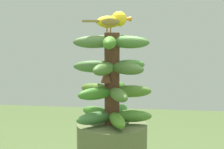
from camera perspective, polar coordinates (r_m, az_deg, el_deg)
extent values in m
cylinder|color=#4C2D1E|center=(1.29, 0.00, -0.72)|extent=(0.05, 0.05, 0.33)
ellipsoid|color=#3D7827|center=(1.36, -2.25, -5.98)|extent=(0.15, 0.12, 0.04)
ellipsoid|color=#3D6B36|center=(1.28, -2.63, -6.86)|extent=(0.14, 0.13, 0.04)
ellipsoid|color=#467A24|center=(1.25, 0.79, -7.22)|extent=(0.10, 0.15, 0.04)
ellipsoid|color=#497B2C|center=(1.31, 3.03, -6.49)|extent=(0.15, 0.05, 0.04)
ellipsoid|color=#3D7930|center=(1.37, 1.06, -5.78)|extent=(0.08, 0.16, 0.04)
ellipsoid|color=#4D782A|center=(1.29, 2.96, -2.65)|extent=(0.15, 0.06, 0.04)
ellipsoid|color=#407A26|center=(1.36, 0.86, -2.16)|extent=(0.07, 0.15, 0.04)
ellipsoid|color=#517624|center=(1.33, -2.34, -2.35)|extent=(0.15, 0.11, 0.04)
ellipsoid|color=#3D7927|center=(1.25, -2.46, -3.00)|extent=(0.14, 0.13, 0.04)
ellipsoid|color=#4C6E31|center=(1.23, 0.98, -3.21)|extent=(0.10, 0.15, 0.04)
ellipsoid|color=#4D7F31|center=(1.34, -0.57, 1.55)|extent=(0.09, 0.15, 0.04)
ellipsoid|color=#477036|center=(1.29, -2.86, 1.27)|extent=(0.15, 0.05, 0.04)
ellipsoid|color=#486D2F|center=(1.22, -1.24, 0.90)|extent=(0.08, 0.16, 0.04)
ellipsoid|color=#4C6D35|center=(1.24, 2.22, 0.99)|extent=(0.15, 0.12, 0.04)
ellipsoid|color=#447931|center=(1.31, 2.45, 1.40)|extent=(0.14, 0.12, 0.04)
ellipsoid|color=#487E29|center=(1.21, -0.26, 5.04)|extent=(0.05, 0.15, 0.04)
ellipsoid|color=#497635|center=(1.25, 2.66, 5.12)|extent=(0.16, 0.08, 0.04)
ellipsoid|color=#3E7A29|center=(1.32, 1.79, 5.29)|extent=(0.12, 0.15, 0.04)
ellipsoid|color=#506E32|center=(1.33, -1.40, 5.30)|extent=(0.13, 0.14, 0.04)
ellipsoid|color=#4B6D37|center=(1.26, -2.79, 5.15)|extent=(0.15, 0.09, 0.04)
cone|color=brown|center=(1.25, -0.97, 0.07)|extent=(0.04, 0.04, 0.06)
cylinder|color=#C68933|center=(1.28, -0.23, 6.99)|extent=(0.01, 0.01, 0.02)
cylinder|color=#C68933|center=(1.31, -0.81, 7.01)|extent=(0.00, 0.01, 0.02)
ellipsoid|color=yellow|center=(1.30, -0.52, 8.30)|extent=(0.10, 0.09, 0.04)
ellipsoid|color=olive|center=(1.27, -0.22, 8.30)|extent=(0.06, 0.05, 0.03)
ellipsoid|color=olive|center=(1.31, -1.18, 8.30)|extent=(0.06, 0.05, 0.03)
cube|color=olive|center=(1.26, -3.39, 8.39)|extent=(0.06, 0.05, 0.01)
sphere|color=yellow|center=(1.32, 1.12, 8.76)|extent=(0.06, 0.06, 0.06)
sphere|color=black|center=(1.34, 0.93, 8.93)|extent=(0.01, 0.01, 0.01)
cone|color=orange|center=(1.33, 2.42, 8.75)|extent=(0.03, 0.03, 0.02)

